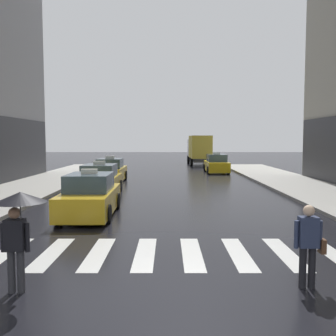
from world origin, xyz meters
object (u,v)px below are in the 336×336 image
(taxi_third, at_px, (109,172))
(box_truck, at_px, (198,149))
(taxi_lead, at_px, (89,197))
(taxi_second, at_px, (99,181))
(taxi_fourth, at_px, (215,164))
(pedestrian_with_handbag, at_px, (307,241))
(pedestrian_with_umbrella, at_px, (17,214))

(taxi_third, xyz_separation_m, box_truck, (7.57, 17.43, 1.13))
(taxi_lead, xyz_separation_m, box_truck, (6.59, 28.63, 1.13))
(box_truck, bearing_deg, taxi_second, -107.04)
(taxi_second, xyz_separation_m, taxi_fourth, (7.86, 13.26, 0.00))
(box_truck, bearing_deg, pedestrian_with_handbag, -91.37)
(taxi_fourth, xyz_separation_m, pedestrian_with_umbrella, (-7.10, -25.65, 0.79))
(taxi_lead, distance_m, pedestrian_with_handbag, 9.03)
(taxi_third, height_order, box_truck, box_truck)
(pedestrian_with_umbrella, height_order, pedestrian_with_handbag, pedestrian_with_umbrella)
(taxi_lead, distance_m, pedestrian_with_umbrella, 7.23)
(taxi_second, distance_m, taxi_third, 6.00)
(taxi_second, height_order, box_truck, box_truck)
(taxi_second, xyz_separation_m, pedestrian_with_umbrella, (0.77, -12.39, 0.79))
(pedestrian_with_handbag, bearing_deg, taxi_fourth, 86.55)
(box_truck, relative_size, pedestrian_with_handbag, 4.60)
(taxi_lead, xyz_separation_m, pedestrian_with_handbag, (5.74, -6.96, 0.21))
(taxi_third, bearing_deg, pedestrian_with_umbrella, -86.42)
(pedestrian_with_handbag, bearing_deg, taxi_second, 117.48)
(taxi_lead, height_order, taxi_third, same)
(pedestrian_with_handbag, bearing_deg, box_truck, 88.63)
(taxi_third, height_order, pedestrian_with_handbag, taxi_third)
(taxi_fourth, distance_m, box_truck, 10.25)
(taxi_lead, relative_size, taxi_second, 1.00)
(taxi_fourth, relative_size, pedestrian_with_umbrella, 2.34)
(taxi_second, height_order, pedestrian_with_handbag, taxi_second)
(taxi_third, height_order, pedestrian_with_umbrella, pedestrian_with_umbrella)
(pedestrian_with_handbag, bearing_deg, pedestrian_with_umbrella, -177.72)
(box_truck, bearing_deg, pedestrian_with_umbrella, -100.15)
(taxi_third, xyz_separation_m, pedestrian_with_handbag, (6.72, -18.16, 0.21))
(taxi_fourth, bearing_deg, pedestrian_with_umbrella, -105.47)
(taxi_lead, bearing_deg, pedestrian_with_handbag, -50.49)
(pedestrian_with_handbag, bearing_deg, taxi_third, 110.29)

